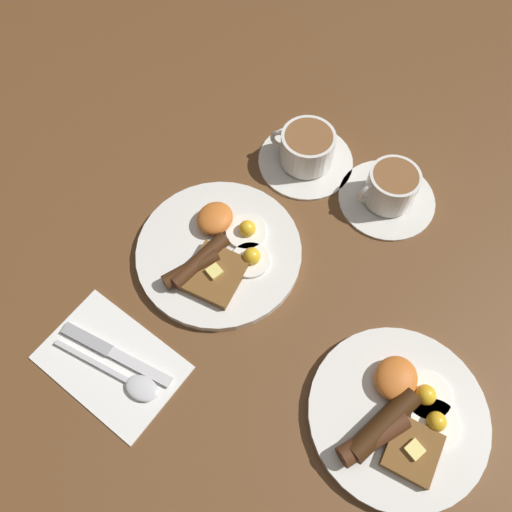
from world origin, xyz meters
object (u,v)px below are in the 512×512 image
breakfast_plate_near (219,251)px  breakfast_plate_far (398,415)px  teacup_near (306,151)px  teacup_far (390,190)px  spoon (131,382)px  knife (110,351)px

breakfast_plate_near → breakfast_plate_far: (0.08, 0.34, 0.00)m
breakfast_plate_far → teacup_near: teacup_near is taller
teacup_far → spoon: (0.47, -0.17, -0.02)m
breakfast_plate_near → teacup_far: 0.30m
breakfast_plate_far → teacup_far: size_ratio=1.50×
teacup_near → knife: size_ratio=0.92×
spoon → breakfast_plate_far: bearing=19.8°
breakfast_plate_far → spoon: size_ratio=1.41×
spoon → knife: bearing=155.5°
knife → teacup_far: bearing=58.3°
breakfast_plate_far → teacup_near: (-0.32, -0.32, 0.01)m
knife → spoon: bearing=-24.7°
teacup_far → knife: bearing=-26.6°
breakfast_plate_near → teacup_near: bearing=173.8°
breakfast_plate_near → teacup_near: teacup_near is taller
teacup_far → knife: teacup_far is taller
breakfast_plate_far → teacup_far: (-0.32, -0.16, 0.01)m
teacup_near → spoon: (0.47, -0.02, -0.02)m
teacup_near → teacup_far: (-0.00, 0.16, -0.00)m
breakfast_plate_near → breakfast_plate_far: 0.35m
teacup_near → knife: bearing=-8.8°
teacup_near → spoon: 0.47m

